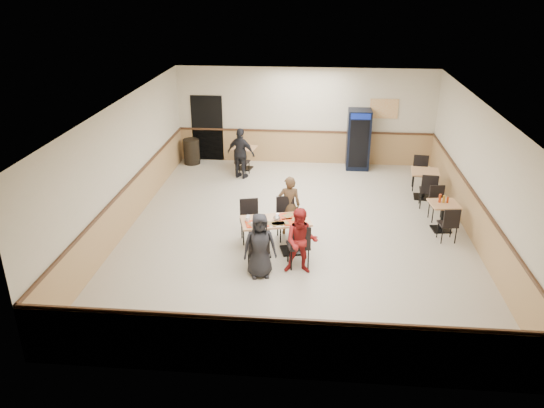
# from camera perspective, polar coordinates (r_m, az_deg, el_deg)

# --- Properties ---
(ground) EXTENTS (10.00, 10.00, 0.00)m
(ground) POSITION_cam_1_polar(r_m,az_deg,el_deg) (12.52, 2.67, -2.88)
(ground) COLOR beige
(ground) RESTS_ON ground
(room_shell) EXTENTS (10.00, 10.00, 10.00)m
(room_shell) POSITION_cam_1_polar(r_m,az_deg,el_deg) (14.70, 10.11, 3.31)
(room_shell) COLOR silver
(room_shell) RESTS_ON ground
(main_table) EXTENTS (1.59, 1.06, 0.78)m
(main_table) POSITION_cam_1_polar(r_m,az_deg,el_deg) (11.32, 0.39, -2.93)
(main_table) COLOR black
(main_table) RESTS_ON ground
(main_chairs) EXTENTS (1.67, 1.97, 0.99)m
(main_chairs) POSITION_cam_1_polar(r_m,az_deg,el_deg) (11.32, 0.13, -3.06)
(main_chairs) COLOR black
(main_chairs) RESTS_ON ground
(diner_woman_left) EXTENTS (0.73, 0.56, 1.34)m
(diner_woman_left) POSITION_cam_1_polar(r_m,az_deg,el_deg) (10.41, -1.33, -4.49)
(diner_woman_left) COLOR black
(diner_woman_left) RESTS_ON ground
(diner_woman_right) EXTENTS (0.68, 0.53, 1.39)m
(diner_woman_right) POSITION_cam_1_polar(r_m,az_deg,el_deg) (10.53, 3.15, -4.03)
(diner_woman_right) COLOR maroon
(diner_woman_right) RESTS_ON ground
(diner_man_opposite) EXTENTS (0.54, 0.38, 1.41)m
(diner_man_opposite) POSITION_cam_1_polar(r_m,az_deg,el_deg) (12.11, 1.86, -0.15)
(diner_man_opposite) COLOR #523923
(diner_man_opposite) RESTS_ON ground
(lone_diner) EXTENTS (0.95, 0.66, 1.50)m
(lone_diner) POSITION_cam_1_polar(r_m,az_deg,el_deg) (15.56, -3.35, 5.45)
(lone_diner) COLOR black
(lone_diner) RESTS_ON ground
(tabletop_clutter) EXTENTS (1.30, 0.87, 0.12)m
(tabletop_clutter) POSITION_cam_1_polar(r_m,az_deg,el_deg) (11.13, 0.37, -1.79)
(tabletop_clutter) COLOR red
(tabletop_clutter) RESTS_ON main_table
(side_table_near) EXTENTS (0.71, 0.71, 0.68)m
(side_table_near) POSITION_cam_1_polar(r_m,az_deg,el_deg) (12.98, 17.91, -0.85)
(side_table_near) COLOR black
(side_table_near) RESTS_ON ground
(side_table_near_chair_south) EXTENTS (0.45, 0.45, 0.87)m
(side_table_near_chair_south) POSITION_cam_1_polar(r_m,az_deg,el_deg) (12.51, 18.39, -1.97)
(side_table_near_chair_south) COLOR black
(side_table_near_chair_south) RESTS_ON ground
(side_table_near_chair_north) EXTENTS (0.45, 0.45, 0.87)m
(side_table_near_chair_north) POSITION_cam_1_polar(r_m,az_deg,el_deg) (13.48, 17.44, 0.02)
(side_table_near_chair_north) COLOR black
(side_table_near_chair_north) RESTS_ON ground
(side_table_far) EXTENTS (0.79, 0.79, 0.76)m
(side_table_far) POSITION_cam_1_polar(r_m,az_deg,el_deg) (14.73, 16.06, 2.49)
(side_table_far) COLOR black
(side_table_far) RESTS_ON ground
(side_table_far_chair_south) EXTENTS (0.49, 0.49, 0.97)m
(side_table_far_chair_south) POSITION_cam_1_polar(r_m,az_deg,el_deg) (14.18, 16.46, 1.52)
(side_table_far_chair_south) COLOR black
(side_table_far_chair_south) RESTS_ON ground
(side_table_far_chair_north) EXTENTS (0.49, 0.49, 0.97)m
(side_table_far_chair_north) POSITION_cam_1_polar(r_m,az_deg,el_deg) (15.30, 15.66, 3.22)
(side_table_far_chair_north) COLOR black
(side_table_far_chair_north) RESTS_ON ground
(condiment_caddy) EXTENTS (0.23, 0.06, 0.20)m
(condiment_caddy) POSITION_cam_1_polar(r_m,az_deg,el_deg) (12.90, 17.91, 0.53)
(condiment_caddy) COLOR #A92F0C
(condiment_caddy) RESTS_ON side_table_near
(back_table) EXTENTS (0.76, 0.76, 0.69)m
(back_table) POSITION_cam_1_polar(r_m,az_deg,el_deg) (16.39, -2.94, 5.32)
(back_table) COLOR black
(back_table) RESTS_ON ground
(back_table_chair_lone) EXTENTS (0.48, 0.48, 0.87)m
(back_table_chair_lone) POSITION_cam_1_polar(r_m,az_deg,el_deg) (15.88, -3.21, 4.63)
(back_table_chair_lone) COLOR black
(back_table_chair_lone) RESTS_ON ground
(pepsi_cooler) EXTENTS (0.70, 0.71, 1.84)m
(pepsi_cooler) POSITION_cam_1_polar(r_m,az_deg,el_deg) (16.52, 9.28, 6.87)
(pepsi_cooler) COLOR black
(pepsi_cooler) RESTS_ON ground
(trash_bin) EXTENTS (0.51, 0.51, 0.80)m
(trash_bin) POSITION_cam_1_polar(r_m,az_deg,el_deg) (17.06, -8.64, 5.60)
(trash_bin) COLOR black
(trash_bin) RESTS_ON ground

